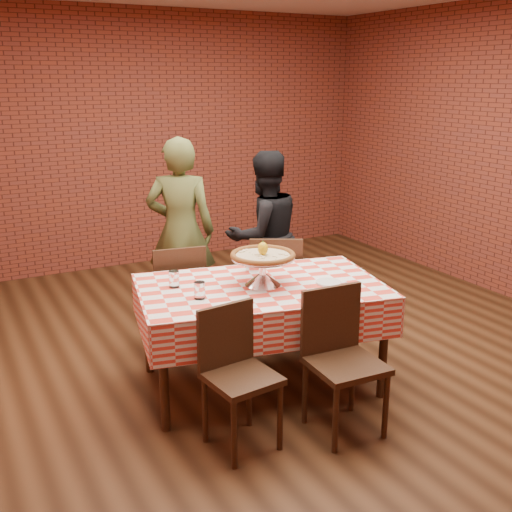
% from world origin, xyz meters
% --- Properties ---
extents(ground, '(6.00, 6.00, 0.00)m').
position_xyz_m(ground, '(0.00, 0.00, 0.00)').
color(ground, black).
rests_on(ground, ground).
extents(back_wall, '(5.50, 0.00, 5.50)m').
position_xyz_m(back_wall, '(0.00, 3.00, 1.45)').
color(back_wall, brown).
rests_on(back_wall, ground).
extents(table, '(1.83, 1.32, 0.75)m').
position_xyz_m(table, '(-0.34, -0.36, 0.38)').
color(table, '#342112').
rests_on(table, ground).
extents(tablecloth, '(1.88, 1.36, 0.29)m').
position_xyz_m(tablecloth, '(-0.34, -0.36, 0.62)').
color(tablecloth, '#E5402F').
rests_on(tablecloth, table).
extents(pizza_stand, '(0.53, 0.53, 0.20)m').
position_xyz_m(pizza_stand, '(-0.33, -0.35, 0.86)').
color(pizza_stand, silver).
rests_on(pizza_stand, tablecloth).
extents(pizza, '(0.53, 0.53, 0.03)m').
position_xyz_m(pizza, '(-0.33, -0.35, 0.97)').
color(pizza, '#C6B58D').
rests_on(pizza, pizza_stand).
extents(lemon, '(0.08, 0.08, 0.09)m').
position_xyz_m(lemon, '(-0.33, -0.35, 1.02)').
color(lemon, yellow).
rests_on(lemon, pizza).
extents(water_glass_left, '(0.09, 0.09, 0.11)m').
position_xyz_m(water_glass_left, '(-0.83, -0.41, 0.82)').
color(water_glass_left, white).
rests_on(water_glass_left, tablecloth).
extents(water_glass_right, '(0.09, 0.09, 0.11)m').
position_xyz_m(water_glass_right, '(-0.89, -0.11, 0.82)').
color(water_glass_right, white).
rests_on(water_glass_right, tablecloth).
extents(side_plate, '(0.21, 0.21, 0.01)m').
position_xyz_m(side_plate, '(0.09, -0.55, 0.76)').
color(side_plate, white).
rests_on(side_plate, tablecloth).
extents(sweetener_packet_a, '(0.06, 0.06, 0.00)m').
position_xyz_m(sweetener_packet_a, '(0.21, -0.65, 0.76)').
color(sweetener_packet_a, white).
rests_on(sweetener_packet_a, tablecloth).
extents(sweetener_packet_b, '(0.05, 0.04, 0.00)m').
position_xyz_m(sweetener_packet_b, '(0.19, -0.59, 0.76)').
color(sweetener_packet_b, white).
rests_on(sweetener_packet_b, tablecloth).
extents(condiment_caddy, '(0.12, 0.11, 0.14)m').
position_xyz_m(condiment_caddy, '(-0.24, -0.04, 0.83)').
color(condiment_caddy, silver).
rests_on(condiment_caddy, tablecloth).
extents(chair_near_left, '(0.43, 0.43, 0.86)m').
position_xyz_m(chair_near_left, '(-0.82, -0.99, 0.43)').
color(chair_near_left, '#342112').
rests_on(chair_near_left, ground).
extents(chair_near_right, '(0.44, 0.44, 0.90)m').
position_xyz_m(chair_near_right, '(-0.18, -1.15, 0.45)').
color(chair_near_right, '#342112').
rests_on(chair_near_right, ground).
extents(chair_far_left, '(0.47, 0.47, 0.89)m').
position_xyz_m(chair_far_left, '(-0.64, 0.53, 0.45)').
color(chair_far_left, '#342112').
rests_on(chair_far_left, ground).
extents(chair_far_right, '(0.58, 0.58, 0.91)m').
position_xyz_m(chair_far_right, '(0.18, 0.35, 0.45)').
color(chair_far_right, '#342112').
rests_on(chair_far_right, ground).
extents(diner_olive, '(0.73, 0.65, 1.67)m').
position_xyz_m(diner_olive, '(-0.38, 1.07, 0.83)').
color(diner_olive, '#4D5328').
rests_on(diner_olive, ground).
extents(diner_black, '(0.76, 0.59, 1.53)m').
position_xyz_m(diner_black, '(0.32, 0.80, 0.77)').
color(diner_black, black).
rests_on(diner_black, ground).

